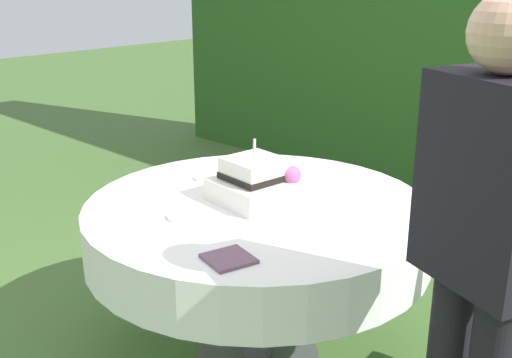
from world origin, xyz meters
TOP-DOWN VIEW (x-y plane):
  - ground_plane at (0.00, 0.00)m, footprint 20.00×20.00m
  - cake_table at (0.00, 0.00)m, footprint 1.42×1.42m
  - wedding_cake at (-0.03, 0.02)m, footprint 0.33×0.33m
  - serving_plate_near at (-0.10, -0.30)m, footprint 0.15×0.15m
  - serving_plate_far at (-0.39, 0.06)m, footprint 0.10×0.10m
  - napkin_stack at (0.29, -0.45)m, footprint 0.18×0.18m
  - standing_person at (1.04, -0.24)m, footprint 0.41×0.32m

SIDE VIEW (x-z plane):
  - ground_plane at x=0.00m, z-range 0.00..0.00m
  - cake_table at x=0.00m, z-range 0.25..0.98m
  - serving_plate_near at x=-0.10m, z-range 0.73..0.74m
  - serving_plate_far at x=-0.39m, z-range 0.73..0.74m
  - napkin_stack at x=0.29m, z-range 0.73..0.74m
  - wedding_cake at x=-0.03m, z-range 0.68..0.94m
  - standing_person at x=1.04m, z-range 0.13..1.73m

